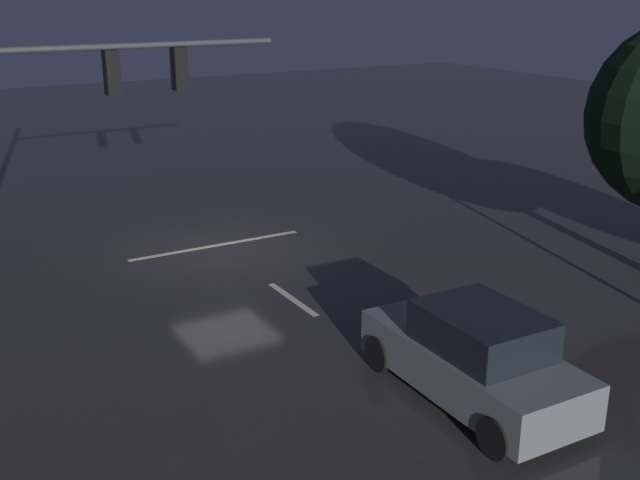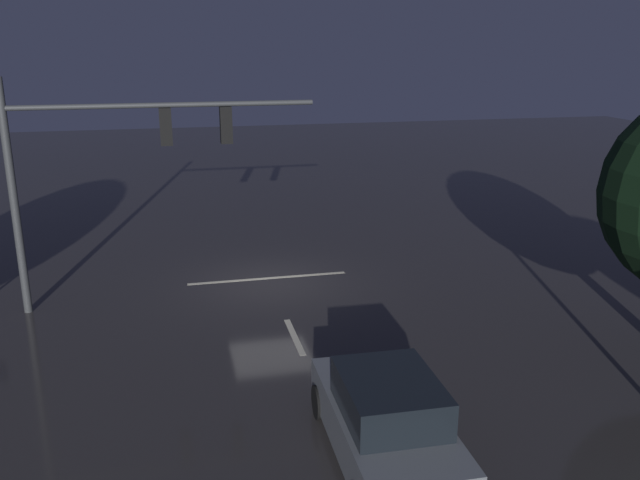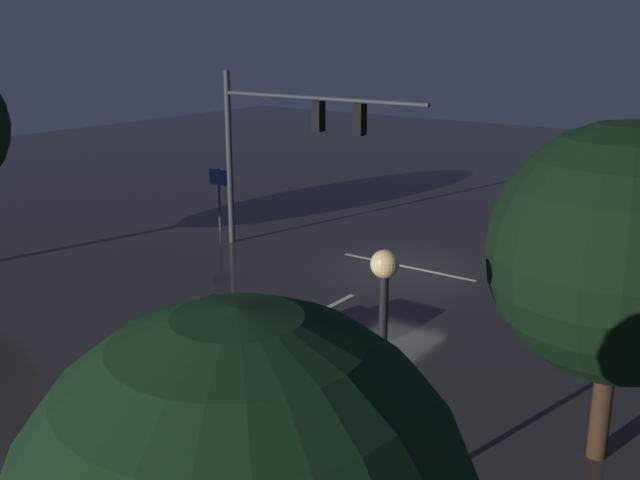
# 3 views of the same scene
# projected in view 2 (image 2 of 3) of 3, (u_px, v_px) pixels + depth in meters

# --- Properties ---
(ground_plane) EXTENTS (80.00, 80.00, 0.00)m
(ground_plane) POSITION_uv_depth(u_px,v_px,m) (270.00, 283.00, 20.71)
(ground_plane) COLOR #2D2B2B
(traffic_signal_assembly) EXTENTS (8.17, 0.47, 6.34)m
(traffic_signal_assembly) POSITION_uv_depth(u_px,v_px,m) (115.00, 152.00, 17.88)
(traffic_signal_assembly) COLOR #383A3D
(traffic_signal_assembly) RESTS_ON ground_plane
(lane_dash_far) EXTENTS (0.16, 2.20, 0.01)m
(lane_dash_far) POSITION_uv_depth(u_px,v_px,m) (294.00, 336.00, 16.97)
(lane_dash_far) COLOR beige
(lane_dash_far) RESTS_ON ground_plane
(stop_bar) EXTENTS (5.00, 0.16, 0.01)m
(stop_bar) POSITION_uv_depth(u_px,v_px,m) (268.00, 278.00, 21.14)
(stop_bar) COLOR beige
(stop_bar) RESTS_ON ground_plane
(car_approaching) EXTENTS (1.98, 4.40, 1.70)m
(car_approaching) POSITION_uv_depth(u_px,v_px,m) (386.00, 421.00, 11.74)
(car_approaching) COLOR slate
(car_approaching) RESTS_ON ground_plane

